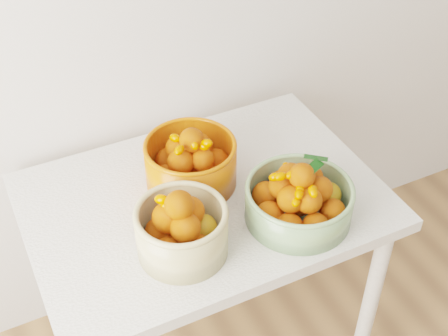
{
  "coord_description": "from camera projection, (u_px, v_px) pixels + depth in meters",
  "views": [
    {
      "loc": [
        -0.68,
        0.41,
        1.96
      ],
      "look_at": [
        -0.14,
        1.51,
        0.92
      ],
      "focal_mm": 50.0,
      "sensor_mm": 36.0,
      "label": 1
    }
  ],
  "objects": [
    {
      "name": "bowl_green",
      "position": [
        298.0,
        199.0,
        1.67
      ],
      "size": [
        0.39,
        0.39,
        0.19
      ],
      "rotation": [
        0.0,
        0.0,
        -0.42
      ],
      "color": "gray",
      "rests_on": "table"
    },
    {
      "name": "table",
      "position": [
        205.0,
        221.0,
        1.84
      ],
      "size": [
        1.0,
        0.7,
        0.75
      ],
      "color": "silver",
      "rests_on": "ground"
    },
    {
      "name": "bowl_orange",
      "position": [
        191.0,
        163.0,
        1.78
      ],
      "size": [
        0.29,
        0.29,
        0.19
      ],
      "rotation": [
        0.0,
        0.0,
        -0.1
      ],
      "color": "#D54E0D",
      "rests_on": "table"
    },
    {
      "name": "bowl_cream",
      "position": [
        181.0,
        229.0,
        1.57
      ],
      "size": [
        0.31,
        0.31,
        0.2
      ],
      "rotation": [
        0.0,
        0.0,
        -0.4
      ],
      "color": "tan",
      "rests_on": "table"
    }
  ]
}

